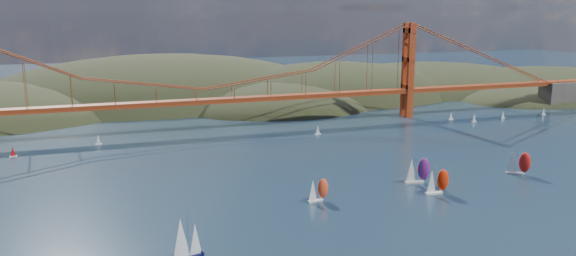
# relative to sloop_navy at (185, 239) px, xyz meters

# --- Properties ---
(headlands) EXTENTS (725.00, 225.00, 96.00)m
(headlands) POSITION_rel_sloop_navy_xyz_m (78.77, 251.58, -18.17)
(headlands) COLOR black
(headlands) RESTS_ON ground
(bridge) EXTENTS (552.00, 12.00, 55.00)m
(bridge) POSITION_rel_sloop_navy_xyz_m (32.07, 153.29, 26.52)
(bridge) COLOR maroon
(bridge) RESTS_ON ground
(sloop_navy) EXTENTS (8.76, 6.12, 12.95)m
(sloop_navy) POSITION_rel_sloop_navy_xyz_m (0.00, 0.00, 0.00)
(sloop_navy) COLOR black
(sloop_navy) RESTS_ON ground
(racer_0) EXTENTS (7.79, 3.93, 8.76)m
(racer_0) POSITION_rel_sloop_navy_xyz_m (48.47, 30.76, -1.58)
(racer_0) COLOR silver
(racer_0) RESTS_ON ground
(racer_1) EXTENTS (8.58, 3.50, 9.87)m
(racer_1) POSITION_rel_sloop_navy_xyz_m (90.56, 24.80, -1.05)
(racer_1) COLOR white
(racer_1) RESTS_ON ground
(racer_2) EXTENTS (8.88, 7.27, 10.17)m
(racer_2) POSITION_rel_sloop_navy_xyz_m (133.56, 34.85, -0.91)
(racer_2) COLOR white
(racer_2) RESTS_ON ground
(racer_rwb) EXTENTS (9.59, 4.67, 10.81)m
(racer_rwb) POSITION_rel_sloop_navy_xyz_m (90.65, 37.72, -0.61)
(racer_rwb) COLOR silver
(racer_rwb) RESTS_ON ground
(distant_boat_2) EXTENTS (3.00, 2.00, 4.70)m
(distant_boat_2) POSITION_rel_sloop_navy_xyz_m (-55.59, 126.35, -3.31)
(distant_boat_2) COLOR silver
(distant_boat_2) RESTS_ON ground
(distant_boat_3) EXTENTS (3.00, 2.00, 4.70)m
(distant_boat_3) POSITION_rel_sloop_navy_xyz_m (-20.35, 137.96, -3.31)
(distant_boat_3) COLOR silver
(distant_boat_3) RESTS_ON ground
(distant_boat_4) EXTENTS (3.00, 2.00, 4.70)m
(distant_boat_4) POSITION_rel_sloop_navy_xyz_m (173.04, 135.84, -3.31)
(distant_boat_4) COLOR silver
(distant_boat_4) RESTS_ON ground
(distant_boat_5) EXTENTS (3.00, 2.00, 4.70)m
(distant_boat_5) POSITION_rel_sloop_navy_xyz_m (181.95, 126.45, -3.31)
(distant_boat_5) COLOR silver
(distant_boat_5) RESTS_ON ground
(distant_boat_6) EXTENTS (3.00, 2.00, 4.70)m
(distant_boat_6) POSITION_rel_sloop_navy_xyz_m (203.56, 128.73, -3.31)
(distant_boat_6) COLOR silver
(distant_boat_6) RESTS_ON ground
(distant_boat_7) EXTENTS (3.00, 2.00, 4.70)m
(distant_boat_7) POSITION_rel_sloop_navy_xyz_m (234.61, 130.41, -3.31)
(distant_boat_7) COLOR silver
(distant_boat_7) RESTS_ON ground
(distant_boat_8) EXTENTS (3.00, 2.00, 4.70)m
(distant_boat_8) POSITION_rel_sloop_navy_xyz_m (86.00, 124.92, -3.31)
(distant_boat_8) COLOR silver
(distant_boat_8) RESTS_ON ground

